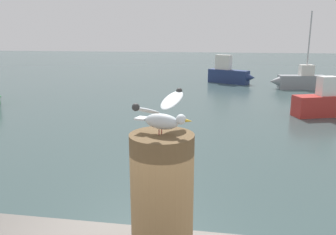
{
  "coord_description": "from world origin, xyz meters",
  "views": [
    {
      "loc": [
        0.17,
        -2.42,
        3.25
      ],
      "look_at": [
        -0.2,
        -0.11,
        2.68
      ],
      "focal_mm": 36.73,
      "sensor_mm": 36.0,
      "label": 1
    }
  ],
  "objects_px": {
    "seagull": "(162,115)",
    "boat_grey": "(298,80)",
    "boat_navy": "(230,74)",
    "mooring_post": "(162,198)",
    "boat_red": "(333,103)"
  },
  "relations": [
    {
      "from": "seagull",
      "to": "mooring_post",
      "type": "bearing_deg",
      "value": 164.12
    },
    {
      "from": "boat_grey",
      "to": "mooring_post",
      "type": "bearing_deg",
      "value": -103.93
    },
    {
      "from": "boat_navy",
      "to": "boat_grey",
      "type": "relative_size",
      "value": 0.71
    },
    {
      "from": "boat_navy",
      "to": "mooring_post",
      "type": "bearing_deg",
      "value": -92.13
    },
    {
      "from": "boat_red",
      "to": "seagull",
      "type": "bearing_deg",
      "value": -111.04
    },
    {
      "from": "mooring_post",
      "to": "boat_navy",
      "type": "distance_m",
      "value": 21.4
    },
    {
      "from": "mooring_post",
      "to": "boat_red",
      "type": "relative_size",
      "value": 0.26
    },
    {
      "from": "boat_red",
      "to": "boat_grey",
      "type": "relative_size",
      "value": 0.76
    },
    {
      "from": "seagull",
      "to": "boat_navy",
      "type": "relative_size",
      "value": 0.2
    },
    {
      "from": "mooring_post",
      "to": "boat_red",
      "type": "bearing_deg",
      "value": 68.94
    },
    {
      "from": "seagull",
      "to": "boat_grey",
      "type": "bearing_deg",
      "value": 76.08
    },
    {
      "from": "mooring_post",
      "to": "seagull",
      "type": "height_order",
      "value": "seagull"
    },
    {
      "from": "boat_navy",
      "to": "seagull",
      "type": "bearing_deg",
      "value": -92.12
    },
    {
      "from": "seagull",
      "to": "boat_grey",
      "type": "xyz_separation_m",
      "value": [
        4.84,
        19.5,
        -2.24
      ]
    },
    {
      "from": "mooring_post",
      "to": "boat_navy",
      "type": "bearing_deg",
      "value": 87.87
    }
  ]
}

